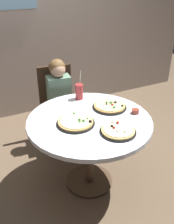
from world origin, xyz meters
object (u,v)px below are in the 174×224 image
soda_cup (79,92)px  sauce_bowl (135,111)px  chair_wooden (57,101)px  pizza_cheese (118,131)px  pizza_pepperoni (110,106)px  diner_child (62,111)px  pizza_veggie (76,122)px  dining_table (89,129)px

soda_cup → sauce_bowl: 0.62m
chair_wooden → pizza_cheese: chair_wooden is taller
chair_wooden → pizza_cheese: (0.11, -1.18, 0.24)m
chair_wooden → pizza_pepperoni: 0.85m
chair_wooden → diner_child: (-0.02, -0.18, -0.05)m
pizza_pepperoni → sauce_bowl: size_ratio=4.74×
pizza_pepperoni → soda_cup: (-0.18, 0.31, 0.06)m
pizza_veggie → soda_cup: size_ratio=1.10×
pizza_cheese → diner_child: bearing=97.2°
diner_child → chair_wooden: bearing=83.8°
dining_table → chair_wooden: bearing=89.3°
dining_table → soda_cup: 0.47m
pizza_pepperoni → soda_cup: 0.37m
dining_table → pizza_cheese: (0.12, -0.29, 0.12)m
pizza_cheese → pizza_pepperoni: (0.16, 0.41, 0.00)m
pizza_pepperoni → sauce_bowl: (0.16, -0.20, 0.00)m
pizza_veggie → sauce_bowl: pizza_veggie is taller
dining_table → diner_child: diner_child is taller
dining_table → pizza_pepperoni: 0.32m
diner_child → pizza_cheese: bearing=-82.8°
sauce_bowl → chair_wooden: bearing=113.6°
diner_child → soda_cup: (0.10, -0.28, 0.35)m
dining_table → pizza_veggie: pizza_veggie is taller
chair_wooden → pizza_pepperoni: (0.27, -0.77, 0.24)m
chair_wooden → diner_child: diner_child is taller
pizza_pepperoni → soda_cup: size_ratio=1.08×
pizza_veggie → pizza_pepperoni: 0.44m
pizza_pepperoni → diner_child: bearing=115.9°
pizza_veggie → pizza_cheese: (0.26, -0.28, 0.00)m
sauce_bowl → pizza_pepperoni: bearing=127.8°
chair_wooden → soda_cup: soda_cup is taller
dining_table → diner_child: size_ratio=1.04×
diner_child → pizza_pepperoni: bearing=-64.1°
pizza_pepperoni → sauce_bowl: 0.26m
pizza_veggie → chair_wooden: bearing=80.4°
pizza_veggie → diner_child: bearing=79.5°
chair_wooden → pizza_veggie: 0.94m
diner_child → sauce_bowl: (0.44, -0.79, 0.29)m
dining_table → pizza_veggie: 0.19m
pizza_veggie → soda_cup: 0.50m
pizza_veggie → sauce_bowl: (0.58, -0.08, 0.00)m
diner_child → pizza_pepperoni: (0.29, -0.59, 0.28)m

